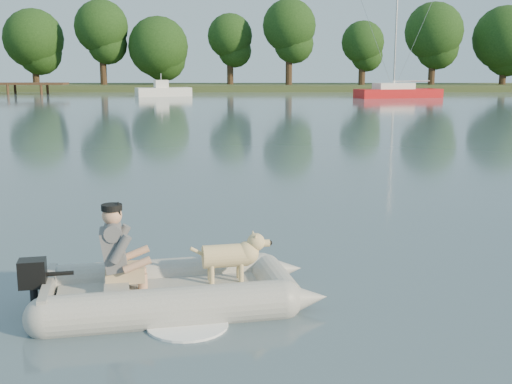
{
  "coord_description": "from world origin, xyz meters",
  "views": [
    {
      "loc": [
        0.21,
        -7.09,
        2.61
      ],
      "look_at": [
        0.22,
        2.3,
        0.75
      ],
      "focal_mm": 45.0,
      "sensor_mm": 36.0,
      "label": 1
    }
  ],
  "objects_px": {
    "dog": "(225,260)",
    "sailboat": "(397,92)",
    "motorboat": "(163,85)",
    "dinghy": "(174,259)",
    "man": "(115,246)"
  },
  "relations": [
    {
      "from": "dinghy",
      "to": "man",
      "type": "xyz_separation_m",
      "value": [
        -0.62,
        -0.08,
        0.17
      ]
    },
    {
      "from": "dinghy",
      "to": "sailboat",
      "type": "xyz_separation_m",
      "value": [
        12.5,
        45.98,
        -0.1
      ]
    },
    {
      "from": "man",
      "to": "sailboat",
      "type": "relative_size",
      "value": 0.1
    },
    {
      "from": "motorboat",
      "to": "sailboat",
      "type": "bearing_deg",
      "value": -28.03
    },
    {
      "from": "man",
      "to": "dinghy",
      "type": "bearing_deg",
      "value": -4.24
    },
    {
      "from": "dinghy",
      "to": "sailboat",
      "type": "bearing_deg",
      "value": 62.82
    },
    {
      "from": "man",
      "to": "sailboat",
      "type": "bearing_deg",
      "value": 62.13
    },
    {
      "from": "dog",
      "to": "sailboat",
      "type": "height_order",
      "value": "sailboat"
    },
    {
      "from": "dinghy",
      "to": "motorboat",
      "type": "height_order",
      "value": "motorboat"
    },
    {
      "from": "man",
      "to": "dog",
      "type": "xyz_separation_m",
      "value": [
        1.18,
        0.25,
        -0.23
      ]
    },
    {
      "from": "dinghy",
      "to": "sailboat",
      "type": "height_order",
      "value": "sailboat"
    },
    {
      "from": "dinghy",
      "to": "dog",
      "type": "distance_m",
      "value": 0.58
    },
    {
      "from": "man",
      "to": "dog",
      "type": "bearing_deg",
      "value": 0.0
    },
    {
      "from": "dog",
      "to": "motorboat",
      "type": "relative_size",
      "value": 0.18
    },
    {
      "from": "dinghy",
      "to": "motorboat",
      "type": "distance_m",
      "value": 48.87
    }
  ]
}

